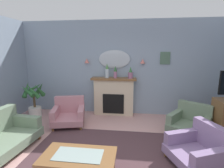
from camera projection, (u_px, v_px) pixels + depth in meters
The scene contains 15 objects.
wall_back at pixel (122, 68), 5.27m from camera, with size 7.29×0.10×2.87m, color #8C9EB2.
patterned_rug at pixel (112, 161), 3.05m from camera, with size 3.20×2.40×0.01m, color #4C3338.
fireplace at pixel (114, 97), 5.25m from camera, with size 1.36×0.36×1.16m.
mantel_vase_right at pixel (107, 71), 5.10m from camera, with size 0.11×0.11×0.43m.
mantel_vase_centre at pixel (115, 72), 5.07m from camera, with size 0.10×0.10×0.36m.
mantel_vase_left at pixel (130, 73), 5.02m from camera, with size 0.14×0.14×0.34m.
wall_mirror at pixel (114, 59), 5.17m from camera, with size 0.96×0.06×0.56m, color #B2BCC6.
wall_sconce_left at pixel (87, 61), 5.24m from camera, with size 0.14×0.14×0.14m, color #D17066.
wall_sconce_right at pixel (143, 61), 5.03m from camera, with size 0.14×0.14×0.14m, color #D17066.
framed_picture at pixel (165, 58), 4.99m from camera, with size 0.28×0.03×0.36m, color #4C6B56.
coffee_table at pixel (79, 158), 2.53m from camera, with size 1.10×0.60×0.45m.
armchair_near_fireplace at pixel (200, 148), 2.93m from camera, with size 1.06×1.05×0.71m.
armchair_in_corner at pixel (191, 121), 4.05m from camera, with size 1.13×1.14×0.71m.
armchair_by_coffee_table at pixel (69, 113), 4.61m from camera, with size 0.97×0.98×0.71m.
potted_plant_tall_palm at pixel (34, 99), 5.01m from camera, with size 0.68×0.69×1.10m.
Camera 1 is at (0.34, -2.51, 1.95)m, focal length 27.28 mm.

